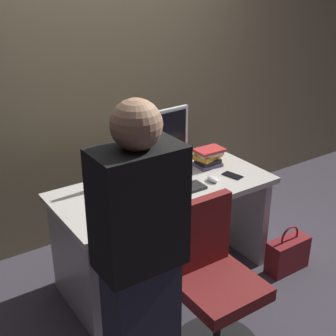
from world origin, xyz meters
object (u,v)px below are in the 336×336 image
at_px(office_chair, 213,287).
at_px(person_at_desk, 140,265).
at_px(keyboard, 175,192).
at_px(monitor, 157,139).
at_px(handbag, 288,254).
at_px(desk, 164,215).
at_px(cup_near_keyboard, 122,200).
at_px(mouse, 213,179).
at_px(cell_phone, 233,176).
at_px(book_stack, 208,157).

bearing_deg(office_chair, person_at_desk, -171.24).
xyz_separation_m(office_chair, keyboard, (0.14, 0.58, 0.33)).
distance_m(monitor, handbag, 1.31).
relative_size(desk, cup_near_keyboard, 14.76).
bearing_deg(mouse, cell_phone, -3.45).
height_order(monitor, cell_phone, monitor).
bearing_deg(cell_phone, mouse, 163.67).
bearing_deg(desk, handbag, -29.55).
bearing_deg(book_stack, keyboard, -152.68).
xyz_separation_m(keyboard, cup_near_keyboard, (-0.38, 0.03, 0.04)).
bearing_deg(cup_near_keyboard, keyboard, -4.70).
bearing_deg(office_chair, mouse, 52.03).
height_order(desk, book_stack, book_stack).
height_order(office_chair, monitor, monitor).
height_order(keyboard, mouse, mouse).
bearing_deg(book_stack, desk, -168.00).
xyz_separation_m(person_at_desk, monitor, (0.75, 1.01, 0.16)).
xyz_separation_m(desk, monitor, (0.08, 0.21, 0.48)).
bearing_deg(keyboard, monitor, 76.16).
bearing_deg(cup_near_keyboard, office_chair, -68.49).
bearing_deg(person_at_desk, cell_phone, 29.68).
relative_size(cell_phone, handbag, 0.38).
xyz_separation_m(office_chair, cell_phone, (0.63, 0.58, 0.32)).
relative_size(person_at_desk, monitor, 3.03).
bearing_deg(keyboard, handbag, -21.14).
relative_size(keyboard, handbag, 1.14).
height_order(mouse, cell_phone, mouse).
height_order(monitor, cup_near_keyboard, monitor).
height_order(person_at_desk, monitor, person_at_desk).
bearing_deg(monitor, cell_phone, -41.10).
xyz_separation_m(office_chair, book_stack, (0.60, 0.82, 0.39)).
xyz_separation_m(cup_near_keyboard, book_stack, (0.84, 0.21, 0.02)).
height_order(book_stack, cell_phone, book_stack).
xyz_separation_m(monitor, cell_phone, (0.41, -0.36, -0.25)).
height_order(keyboard, book_stack, book_stack).
xyz_separation_m(mouse, handbag, (0.49, -0.32, -0.62)).
relative_size(office_chair, cell_phone, 6.53).
relative_size(office_chair, person_at_desk, 0.57).
relative_size(office_chair, handbag, 2.49).
distance_m(mouse, handbag, 0.86).
height_order(monitor, keyboard, monitor).
xyz_separation_m(mouse, cup_near_keyboard, (-0.70, 0.02, 0.03)).
height_order(office_chair, book_stack, office_chair).
bearing_deg(keyboard, cup_near_keyboard, 175.39).
xyz_separation_m(person_at_desk, book_stack, (1.13, 0.90, -0.03)).
bearing_deg(mouse, office_chair, -127.97).
bearing_deg(mouse, cup_near_keyboard, 178.11).
bearing_deg(handbag, book_stack, 122.02).
distance_m(book_stack, handbag, 0.94).
relative_size(desk, handbag, 3.98).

